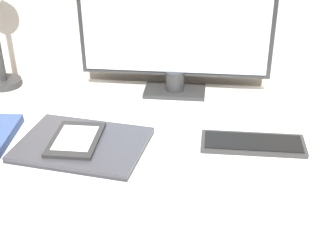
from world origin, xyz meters
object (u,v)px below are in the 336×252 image
laptop (83,144)px  ereader (76,139)px  pen (163,159)px  keyboard (253,143)px  monitor (175,22)px

laptop → ereader: (-0.02, 0.00, 0.01)m
pen → keyboard: bearing=22.0°
monitor → keyboard: size_ratio=2.19×
monitor → ereader: size_ratio=3.38×
ereader → pen: 0.23m
keyboard → ereader: (-0.45, -0.05, 0.01)m
keyboard → pen: size_ratio=1.90×
pen → laptop: bearing=169.6°
ereader → laptop: bearing=-5.2°
monitor → keyboard: (0.23, -0.30, -0.22)m
monitor → keyboard: monitor is taller
laptop → pen: (0.21, -0.04, -0.00)m
keyboard → laptop: laptop is taller
ereader → monitor: bearing=57.3°
keyboard → ereader: ereader is taller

